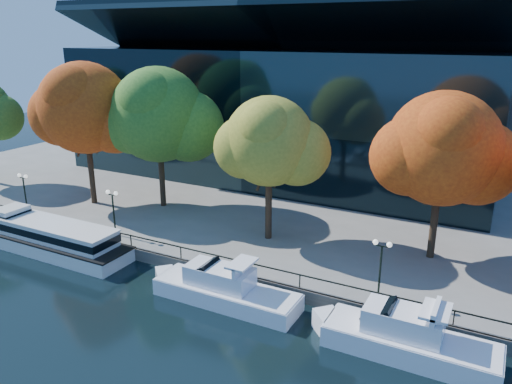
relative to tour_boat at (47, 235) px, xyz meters
The scene contains 14 objects.
ground 12.43m from the tour_boat, ahead, with size 160.00×160.00×0.00m, color black.
promenade 37.45m from the tour_boat, 70.81° to the left, with size 90.00×67.08×1.00m.
railing 12.52m from the tour_boat, 10.30° to the left, with size 88.20×0.08×0.99m.
convention_building 32.67m from the tour_boat, 74.89° to the left, with size 50.00×24.57×21.43m.
tour_boat is the anchor object (origin of this frame).
cruiser_near 17.52m from the tour_boat, ahead, with size 11.50×2.96×3.33m.
cruiser_far 29.90m from the tour_boat, ahead, with size 10.97×3.04×3.58m.
tree_1 13.30m from the tour_boat, 110.58° to the left, with size 11.20×9.18×14.25m.
tree_2 14.92m from the tour_boat, 73.18° to the left, with size 11.48×9.41×13.83m.
tree_3 20.53m from the tour_boat, 28.40° to the left, with size 9.17×7.52×12.08m.
tree_4 32.81m from the tour_boat, 21.22° to the left, with size 10.61×8.70×12.91m.
lamp_0 8.01m from the tour_boat, 152.57° to the left, with size 1.26×0.36×4.03m.
lamp_1 6.23m from the tour_boat, 38.06° to the left, with size 1.26×0.36×4.03m.
lamp_2 27.78m from the tour_boat, ahead, with size 1.26×0.36×4.03m.
Camera 1 is at (21.61, -25.42, 17.77)m, focal length 35.00 mm.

